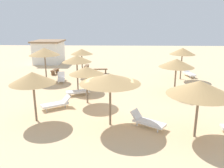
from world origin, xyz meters
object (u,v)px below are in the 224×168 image
(parasol_6, at_px, (110,79))
(lounger_0, at_px, (183,95))
(parasol_8, at_px, (77,59))
(lounger_3, at_px, (61,78))
(beach_cabana, at_px, (49,52))
(lounger_7, at_px, (57,103))
(parasol_3, at_px, (44,52))
(parasol_0, at_px, (177,63))
(parasol_2, at_px, (87,71))
(lounger_1, at_px, (189,73))
(bench_0, at_px, (55,71))
(lounger_6, at_px, (147,121))
(bench_1, at_px, (100,70))
(lounger_2, at_px, (79,91))
(bench_2, at_px, (86,67))
(parasol_1, at_px, (182,51))
(parasol_4, at_px, (200,88))
(parasol_7, at_px, (32,78))
(parasol_9, at_px, (82,52))

(parasol_6, bearing_deg, lounger_0, 40.26)
(parasol_8, xyz_separation_m, lounger_3, (-2.01, 2.44, -2.22))
(beach_cabana, bearing_deg, lounger_7, -71.47)
(beach_cabana, bearing_deg, parasol_3, -74.69)
(lounger_3, bearing_deg, parasol_0, -18.55)
(parasol_2, xyz_separation_m, parasol_3, (-4.69, 5.76, 0.49))
(lounger_1, xyz_separation_m, bench_0, (-13.93, 0.58, 0.03))
(lounger_6, xyz_separation_m, bench_1, (-3.54, 12.62, 0.02))
(parasol_0, relative_size, bench_0, 1.77)
(parasol_2, xyz_separation_m, bench_1, (0.13, 9.09, -1.92))
(lounger_2, height_order, lounger_3, lounger_3)
(parasol_8, distance_m, bench_2, 8.13)
(parasol_8, xyz_separation_m, bench_0, (-3.45, 5.51, -2.19))
(parasol_0, relative_size, lounger_3, 1.39)
(parasol_3, relative_size, bench_2, 2.06)
(parasol_1, relative_size, parasol_4, 1.01)
(parasol_0, bearing_deg, parasol_7, -149.56)
(parasol_3, bearing_deg, lounger_6, -48.04)
(lounger_3, bearing_deg, beach_cabana, 112.71)
(parasol_0, bearing_deg, parasol_3, 162.79)
(parasol_6, height_order, bench_1, parasol_6)
(parasol_2, height_order, lounger_2, parasol_2)
(lounger_7, bearing_deg, parasol_8, 81.82)
(lounger_2, bearing_deg, lounger_0, -5.36)
(parasol_7, bearing_deg, parasol_9, 85.48)
(parasol_1, relative_size, beach_cabana, 0.71)
(parasol_4, relative_size, parasol_7, 1.07)
(parasol_4, bearing_deg, parasol_8, 132.97)
(bench_2, bearing_deg, parasol_1, -22.77)
(bench_1, bearing_deg, parasol_6, -82.72)
(parasol_8, relative_size, lounger_0, 1.41)
(parasol_8, bearing_deg, lounger_3, 129.46)
(parasol_7, bearing_deg, bench_2, 86.59)
(parasol_4, bearing_deg, lounger_6, 156.22)
(parasol_6, bearing_deg, lounger_1, 56.49)
(bench_2, bearing_deg, parasol_0, -46.75)
(bench_2, bearing_deg, beach_cabana, 142.73)
(lounger_0, height_order, lounger_2, lounger_0)
(parasol_4, height_order, lounger_0, parasol_4)
(lounger_0, bearing_deg, parasol_3, 157.22)
(parasol_8, height_order, bench_1, parasol_8)
(parasol_7, xyz_separation_m, bench_2, (0.83, 13.89, -2.14))
(parasol_7, bearing_deg, lounger_3, 95.03)
(parasol_8, height_order, lounger_3, parasol_8)
(parasol_0, height_order, parasol_8, parasol_8)
(lounger_6, bearing_deg, bench_1, 105.67)
(lounger_0, relative_size, lounger_2, 1.00)
(parasol_0, bearing_deg, beach_cabana, 136.78)
(parasol_0, bearing_deg, parasol_1, 70.44)
(parasol_6, xyz_separation_m, lounger_0, (5.06, 4.28, -2.27))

